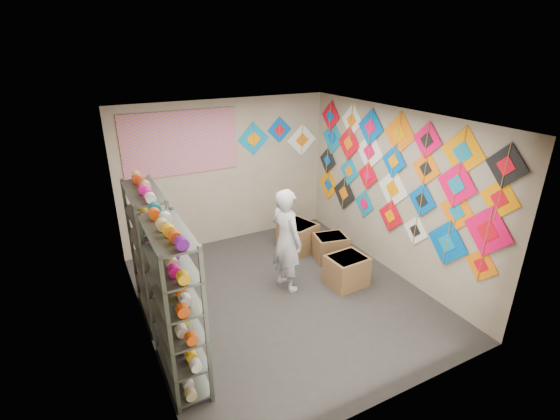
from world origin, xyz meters
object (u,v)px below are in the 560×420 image
shelf_rack_back (151,255)px  shopkeeper (286,240)px  shelf_rack_front (176,306)px  carton_a (347,271)px  carton_c (298,237)px  carton_b (330,247)px

shelf_rack_back → shopkeeper: shelf_rack_back is taller
shelf_rack_front → shopkeeper: 2.22m
shopkeeper → carton_a: size_ratio=2.76×
shopkeeper → carton_a: shopkeeper is taller
shelf_rack_back → carton_a: bearing=-12.5°
shelf_rack_back → carton_c: 2.92m
shelf_rack_back → shelf_rack_front: bearing=-90.0°
shelf_rack_back → shopkeeper: 1.96m
shelf_rack_back → carton_a: size_ratio=3.19×
shelf_rack_back → carton_b: size_ratio=3.45×
shelf_rack_front → carton_b: size_ratio=3.45×
carton_c → shelf_rack_front: bearing=-159.5°
shelf_rack_front → shelf_rack_back: size_ratio=1.00×
shopkeeper → carton_b: 1.34m
shelf_rack_front → shelf_rack_back: (0.00, 1.30, 0.00)m
carton_a → carton_c: carton_c is taller
shelf_rack_front → carton_a: 2.99m
shopkeeper → carton_b: bearing=-81.8°
shelf_rack_front → carton_b: (3.07, 1.49, -0.72)m
carton_a → carton_b: size_ratio=1.08×
carton_a → carton_b: carton_a is taller
shelf_rack_front → shopkeeper: (1.94, 1.07, -0.13)m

